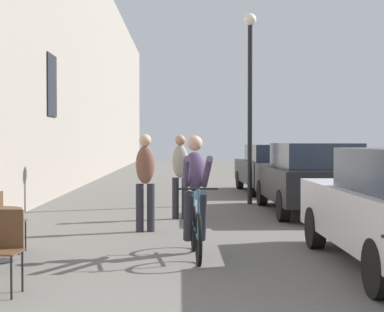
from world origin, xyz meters
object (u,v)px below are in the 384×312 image
at_px(pedestrian_near, 145,177).
at_px(parked_car_third, 272,168).
at_px(cafe_chair_mid_toward_street, 5,245).
at_px(pedestrian_mid, 180,172).
at_px(street_lamp, 250,83).
at_px(cafe_chair_far_toward_street, 6,217).
at_px(cyclist_on_bicycle, 195,199).
at_px(parked_car_second, 309,177).

xyz_separation_m(pedestrian_near, parked_car_third, (3.49, 7.86, -0.20)).
height_order(cafe_chair_mid_toward_street, pedestrian_mid, pedestrian_mid).
xyz_separation_m(street_lamp, parked_car_third, (1.07, 3.29, -2.32)).
xyz_separation_m(cafe_chair_far_toward_street, street_lamp, (4.33, 6.55, 2.59)).
bearing_deg(street_lamp, pedestrian_near, -117.87).
distance_m(cyclist_on_bicycle, street_lamp, 7.35).
bearing_deg(cafe_chair_mid_toward_street, parked_car_second, 55.32).
relative_size(cafe_chair_far_toward_street, pedestrian_mid, 0.51).
relative_size(cafe_chair_mid_toward_street, cafe_chair_far_toward_street, 1.00).
height_order(cyclist_on_bicycle, street_lamp, street_lamp).
distance_m(pedestrian_near, parked_car_third, 8.60).
bearing_deg(pedestrian_near, cyclist_on_bicycle, -69.23).
distance_m(pedestrian_mid, parked_car_third, 6.76).
relative_size(street_lamp, parked_car_third, 1.13).
height_order(street_lamp, parked_car_second, street_lamp).
bearing_deg(cyclist_on_bicycle, pedestrian_near, 110.77).
bearing_deg(cyclist_on_bicycle, cafe_chair_far_toward_street, 174.72).
relative_size(pedestrian_mid, parked_car_third, 0.41).
height_order(parked_car_second, parked_car_third, parked_car_second).
bearing_deg(cafe_chair_mid_toward_street, cyclist_on_bicycle, 44.52).
relative_size(pedestrian_near, parked_car_second, 0.39).
bearing_deg(parked_car_second, pedestrian_mid, -162.91).
relative_size(cafe_chair_far_toward_street, parked_car_third, 0.21).
xyz_separation_m(cafe_chair_far_toward_street, parked_car_third, (5.40, 9.83, 0.27)).
bearing_deg(pedestrian_near, parked_car_second, 36.60).
bearing_deg(street_lamp, pedestrian_mid, -122.24).
height_order(pedestrian_near, pedestrian_mid, pedestrian_mid).
bearing_deg(street_lamp, parked_car_second, -60.01).
height_order(cafe_chair_far_toward_street, parked_car_second, parked_car_second).
bearing_deg(cafe_chair_far_toward_street, street_lamp, 56.54).
height_order(pedestrian_near, parked_car_third, pedestrian_near).
distance_m(street_lamp, parked_car_second, 3.20).
height_order(cyclist_on_bicycle, pedestrian_near, pedestrian_near).
xyz_separation_m(cafe_chair_far_toward_street, pedestrian_near, (1.91, 1.98, 0.47)).
bearing_deg(cafe_chair_far_toward_street, pedestrian_mid, 55.63).
relative_size(cyclist_on_bicycle, pedestrian_near, 1.00).
xyz_separation_m(cafe_chair_mid_toward_street, cafe_chair_far_toward_street, (-0.67, 2.31, 0.00)).
distance_m(cyclist_on_bicycle, pedestrian_near, 2.39).
height_order(cafe_chair_mid_toward_street, parked_car_third, parked_car_third).
height_order(cafe_chair_mid_toward_street, street_lamp, street_lamp).
height_order(street_lamp, parked_car_third, street_lamp).
bearing_deg(cafe_chair_mid_toward_street, pedestrian_mid, 72.73).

